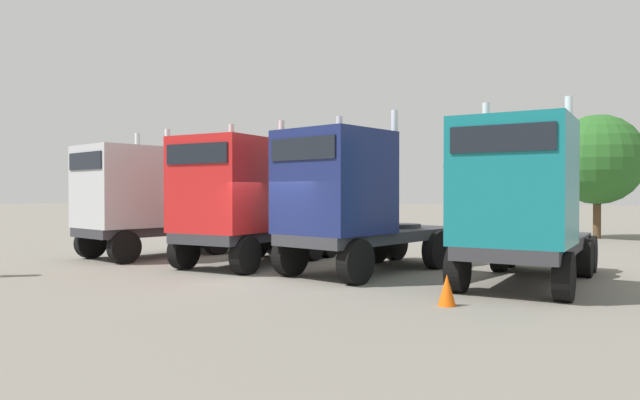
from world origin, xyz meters
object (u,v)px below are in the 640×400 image
object	(u,v)px
semi_truck_teal	(520,203)
traffic_cone_mid	(447,290)
semi_truck_navy	(350,201)
semi_truck_red	(238,200)
semi_truck_silver	(136,201)

from	to	relation	value
semi_truck_teal	traffic_cone_mid	bearing A→B (deg)	-16.57
semi_truck_navy	traffic_cone_mid	xyz separation A→B (m)	(3.42, -2.98, -1.69)
semi_truck_red	semi_truck_navy	world-z (taller)	semi_truck_navy
semi_truck_silver	semi_truck_teal	size ratio (longest dim) A/B	0.99
semi_truck_teal	semi_truck_silver	bearing A→B (deg)	-89.81
semi_truck_navy	semi_truck_teal	distance (m)	4.40
semi_truck_red	semi_truck_teal	xyz separation A→B (m)	(8.03, -0.27, -0.02)
semi_truck_red	semi_truck_navy	distance (m)	3.63
semi_truck_silver	traffic_cone_mid	distance (m)	12.11
semi_truck_silver	semi_truck_red	size ratio (longest dim) A/B	1.05
semi_truck_silver	traffic_cone_mid	xyz separation A→B (m)	(11.52, -3.36, -1.62)
semi_truck_teal	traffic_cone_mid	distance (m)	3.32
semi_truck_red	traffic_cone_mid	bearing A→B (deg)	69.19
semi_truck_silver	semi_truck_teal	distance (m)	12.51
semi_truck_navy	semi_truck_silver	bearing A→B (deg)	-78.55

